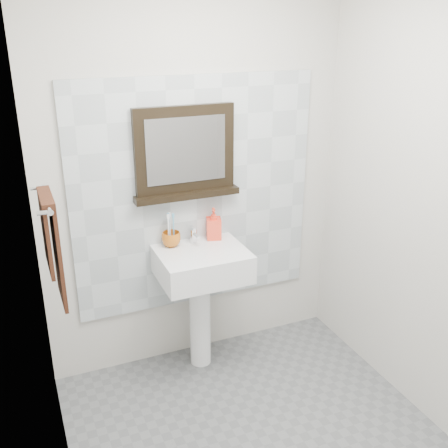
% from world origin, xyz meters
% --- Properties ---
extents(back_wall, '(2.00, 0.01, 2.50)m').
position_xyz_m(back_wall, '(0.00, 1.10, 1.25)').
color(back_wall, beige).
rests_on(back_wall, ground).
extents(left_wall, '(0.01, 2.20, 2.50)m').
position_xyz_m(left_wall, '(-1.00, 0.00, 1.25)').
color(left_wall, beige).
rests_on(left_wall, ground).
extents(right_wall, '(0.01, 2.20, 2.50)m').
position_xyz_m(right_wall, '(1.00, 0.00, 1.25)').
color(right_wall, beige).
rests_on(right_wall, ground).
extents(splashback, '(1.60, 0.02, 1.50)m').
position_xyz_m(splashback, '(0.00, 1.09, 1.15)').
color(splashback, silver).
rests_on(splashback, back_wall).
extents(pedestal_sink, '(0.55, 0.44, 0.96)m').
position_xyz_m(pedestal_sink, '(-0.05, 0.87, 0.68)').
color(pedestal_sink, white).
rests_on(pedestal_sink, ground).
extents(toothbrush_cup, '(0.15, 0.15, 0.09)m').
position_xyz_m(toothbrush_cup, '(-0.20, 1.01, 0.91)').
color(toothbrush_cup, '#B95F15').
rests_on(toothbrush_cup, pedestal_sink).
extents(toothbrushes, '(0.05, 0.04, 0.21)m').
position_xyz_m(toothbrushes, '(-0.20, 1.01, 0.98)').
color(toothbrushes, white).
rests_on(toothbrushes, toothbrush_cup).
extents(soap_dispenser, '(0.12, 0.12, 0.21)m').
position_xyz_m(soap_dispenser, '(0.09, 1.02, 0.96)').
color(soap_dispenser, '#FC1D26').
rests_on(soap_dispenser, pedestal_sink).
extents(framed_mirror, '(0.67, 0.11, 0.57)m').
position_xyz_m(framed_mirror, '(-0.08, 1.06, 1.43)').
color(framed_mirror, black).
rests_on(framed_mirror, back_wall).
extents(towel_bar, '(0.07, 0.40, 0.03)m').
position_xyz_m(towel_bar, '(-0.95, 0.49, 1.43)').
color(towel_bar, silver).
rests_on(towel_bar, left_wall).
extents(hand_towel, '(0.06, 0.30, 0.55)m').
position_xyz_m(hand_towel, '(-0.94, 0.49, 1.22)').
color(hand_towel, black).
rests_on(hand_towel, towel_bar).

